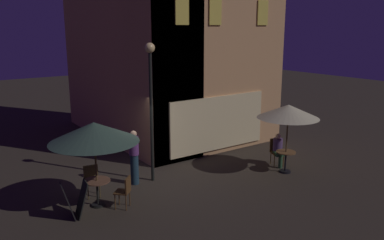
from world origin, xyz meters
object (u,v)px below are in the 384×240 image
(patio_umbrella_0, at_px, (288,112))
(cafe_chair_1, at_px, (125,189))
(street_lamp_near_corner, at_px, (151,89))
(cafe_table_1, at_px, (97,187))
(patron_seated_0, at_px, (278,148))
(menu_sandwich_board, at_px, (75,200))
(patio_umbrella_1, at_px, (94,132))
(cafe_chair_0, at_px, (276,149))
(cafe_chair_2, at_px, (92,178))
(cafe_table_0, at_px, (286,158))
(patron_standing_1, at_px, (134,157))

(patio_umbrella_0, bearing_deg, cafe_chair_1, 173.32)
(street_lamp_near_corner, relative_size, cafe_table_1, 5.86)
(patio_umbrella_0, relative_size, patron_seated_0, 2.00)
(menu_sandwich_board, bearing_deg, street_lamp_near_corner, 29.61)
(patio_umbrella_1, bearing_deg, cafe_chair_0, -4.35)
(street_lamp_near_corner, xyz_separation_m, cafe_table_1, (-2.20, -0.75, -2.47))
(menu_sandwich_board, relative_size, patron_seated_0, 0.79)
(cafe_table_1, bearing_deg, menu_sandwich_board, -157.40)
(patio_umbrella_0, xyz_separation_m, cafe_chair_0, (0.35, 0.74, -1.57))
(street_lamp_near_corner, bearing_deg, menu_sandwich_board, -160.19)
(menu_sandwich_board, bearing_deg, cafe_chair_2, 60.21)
(cafe_chair_2, bearing_deg, menu_sandwich_board, -28.83)
(cafe_table_0, height_order, cafe_chair_0, cafe_chair_0)
(cafe_chair_0, bearing_deg, patio_umbrella_0, 0.00)
(menu_sandwich_board, bearing_deg, cafe_chair_0, 8.31)
(cafe_table_1, xyz_separation_m, patio_umbrella_1, (0.00, 0.00, 1.57))
(cafe_table_0, relative_size, cafe_chair_2, 0.81)
(cafe_table_0, height_order, patio_umbrella_0, patio_umbrella_0)
(patio_umbrella_0, relative_size, patron_standing_1, 1.35)
(patio_umbrella_1, height_order, patron_standing_1, patio_umbrella_1)
(menu_sandwich_board, xyz_separation_m, patio_umbrella_1, (0.75, 0.31, 1.65))
(cafe_table_1, bearing_deg, street_lamp_near_corner, 18.84)
(cafe_chair_1, height_order, patron_standing_1, patron_standing_1)
(cafe_table_0, height_order, patron_standing_1, patron_standing_1)
(street_lamp_near_corner, bearing_deg, cafe_chair_1, -140.94)
(cafe_chair_1, bearing_deg, patron_seated_0, -135.06)
(menu_sandwich_board, bearing_deg, patio_umbrella_1, 32.40)
(cafe_table_0, xyz_separation_m, patio_umbrella_0, (0.00, -0.00, 1.62))
(cafe_table_0, distance_m, patio_umbrella_1, 6.62)
(cafe_table_0, xyz_separation_m, cafe_chair_2, (-6.15, 2.02, 0.02))
(patio_umbrella_1, bearing_deg, patron_standing_1, 27.46)
(menu_sandwich_board, bearing_deg, patron_seated_0, 7.19)
(street_lamp_near_corner, height_order, patio_umbrella_0, street_lamp_near_corner)
(cafe_chair_0, bearing_deg, cafe_chair_2, -76.19)
(cafe_chair_0, height_order, cafe_chair_1, cafe_chair_0)
(street_lamp_near_corner, relative_size, patio_umbrella_0, 1.87)
(cafe_chair_0, distance_m, cafe_chair_2, 6.62)
(cafe_chair_0, bearing_deg, cafe_table_1, -69.42)
(street_lamp_near_corner, height_order, cafe_table_1, street_lamp_near_corner)
(cafe_table_0, height_order, cafe_chair_2, cafe_chair_2)
(menu_sandwich_board, relative_size, cafe_chair_2, 1.03)
(menu_sandwich_board, height_order, patron_standing_1, patron_standing_1)
(patio_umbrella_0, relative_size, cafe_chair_2, 2.61)
(cafe_table_1, distance_m, cafe_chair_2, 0.78)
(cafe_chair_1, relative_size, patron_seated_0, 0.76)
(menu_sandwich_board, relative_size, cafe_chair_0, 0.98)
(menu_sandwich_board, distance_m, patio_umbrella_0, 7.30)
(street_lamp_near_corner, distance_m, cafe_table_1, 3.39)
(patio_umbrella_1, height_order, cafe_chair_1, patio_umbrella_1)
(cafe_table_1, xyz_separation_m, patio_umbrella_0, (6.29, -1.25, 1.58))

